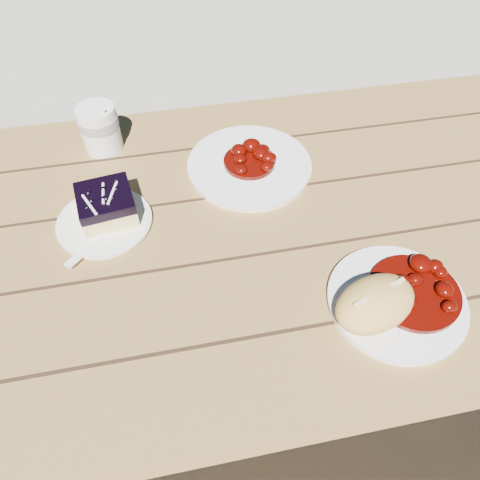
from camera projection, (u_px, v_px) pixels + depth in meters
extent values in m
plane|color=#A5A095|center=(217.00, 389.00, 1.45)|extent=(60.00, 60.00, 0.00)
cube|color=brown|center=(203.00, 238.00, 0.90)|extent=(2.00, 0.80, 0.05)
cube|color=brown|center=(467.00, 199.00, 1.50)|extent=(0.07, 0.07, 0.70)
cube|color=brown|center=(180.00, 146.00, 1.53)|extent=(1.80, 0.25, 0.04)
cube|color=brown|center=(392.00, 168.00, 1.81)|extent=(0.06, 0.06, 0.42)
cylinder|color=white|center=(396.00, 302.00, 0.77)|extent=(0.22, 0.22, 0.02)
ellipsoid|color=#D9AA53|center=(375.00, 304.00, 0.71)|extent=(0.16, 0.13, 0.07)
cylinder|color=white|center=(105.00, 223.00, 0.89)|extent=(0.17, 0.17, 0.01)
cube|color=#DDCA79|center=(108.00, 208.00, 0.88)|extent=(0.11, 0.11, 0.03)
cube|color=black|center=(104.00, 198.00, 0.86)|extent=(0.11, 0.11, 0.02)
cylinder|color=white|center=(100.00, 128.00, 1.00)|extent=(0.08, 0.08, 0.10)
cylinder|color=white|center=(249.00, 166.00, 0.98)|extent=(0.25, 0.25, 0.02)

